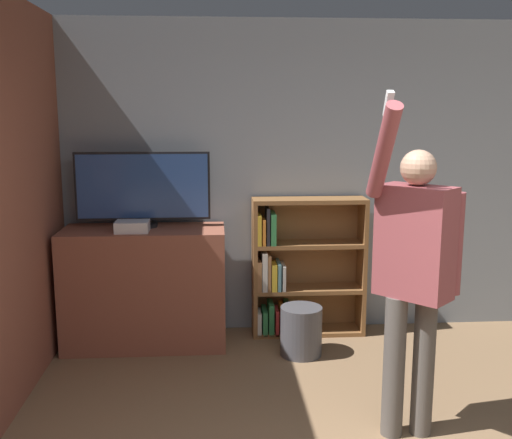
{
  "coord_description": "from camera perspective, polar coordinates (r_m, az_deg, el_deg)",
  "views": [
    {
      "loc": [
        -0.71,
        -1.97,
        1.95
      ],
      "look_at": [
        -0.44,
        2.03,
        1.21
      ],
      "focal_mm": 42.0,
      "sensor_mm": 36.0,
      "label": 1
    }
  ],
  "objects": [
    {
      "name": "game_console",
      "position": [
        4.85,
        -11.7,
        -0.65
      ],
      "size": [
        0.26,
        0.2,
        0.09
      ],
      "color": "white",
      "rests_on": "tv_ledge"
    },
    {
      "name": "wall_back",
      "position": [
        5.27,
        3.9,
        3.91
      ],
      "size": [
        6.03,
        0.06,
        2.7
      ],
      "color": "gray",
      "rests_on": "ground_plane"
    },
    {
      "name": "tv_ledge",
      "position": [
        5.08,
        -10.52,
        -6.36
      ],
      "size": [
        1.32,
        0.56,
        0.99
      ],
      "color": "#93513D",
      "rests_on": "ground_plane"
    },
    {
      "name": "bookshelf",
      "position": [
        5.24,
        3.89,
        -4.83
      ],
      "size": [
        0.98,
        0.28,
        1.2
      ],
      "color": "brown",
      "rests_on": "ground_plane"
    },
    {
      "name": "television",
      "position": [
        5.0,
        -10.72,
        2.95
      ],
      "size": [
        1.1,
        0.22,
        0.62
      ],
      "color": "black",
      "rests_on": "tv_ledge"
    },
    {
      "name": "person",
      "position": [
        3.59,
        14.8,
        -4.44
      ],
      "size": [
        0.56,
        0.56,
        2.05
      ],
      "rotation": [
        0.0,
        0.0,
        -0.82
      ],
      "color": "#56514C",
      "rests_on": "ground_plane"
    },
    {
      "name": "waste_bin",
      "position": [
        4.89,
        4.32,
        -10.53
      ],
      "size": [
        0.33,
        0.33,
        0.4
      ],
      "color": "#4C4C51",
      "rests_on": "ground_plane"
    }
  ]
}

